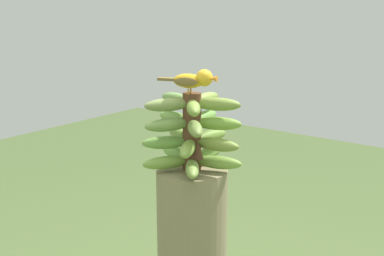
{
  "coord_description": "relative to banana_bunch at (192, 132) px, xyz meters",
  "views": [
    {
      "loc": [
        1.12,
        0.84,
        1.43
      ],
      "look_at": [
        0.0,
        0.0,
        1.08
      ],
      "focal_mm": 45.77,
      "sensor_mm": 36.0,
      "label": 1
    }
  ],
  "objects": [
    {
      "name": "perched_bird",
      "position": [
        0.01,
        0.02,
        0.16
      ],
      "size": [
        0.08,
        0.18,
        0.07
      ],
      "color": "#C68933",
      "rests_on": "banana_bunch"
    },
    {
      "name": "banana_bunch",
      "position": [
        0.0,
        0.0,
        0.0
      ],
      "size": [
        0.29,
        0.3,
        0.23
      ],
      "color": "brown",
      "rests_on": "banana_tree"
    }
  ]
}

